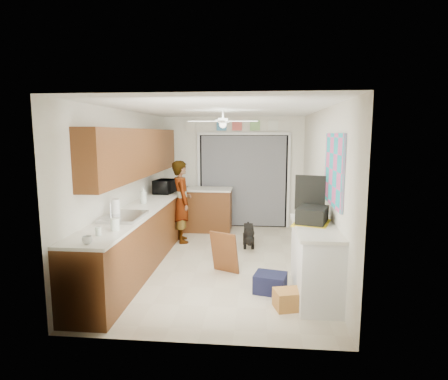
{
  "coord_description": "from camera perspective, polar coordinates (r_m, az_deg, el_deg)",
  "views": [
    {
      "loc": [
        0.6,
        -6.0,
        2.12
      ],
      "look_at": [
        0.0,
        0.4,
        1.15
      ],
      "focal_mm": 30.0,
      "sensor_mm": 36.0,
      "label": 1
    }
  ],
  "objects": [
    {
      "name": "wall_front",
      "position": [
        3.65,
        -4.26,
        -5.2
      ],
      "size": [
        3.2,
        0.0,
        3.2
      ],
      "primitive_type": "plane",
      "rotation": [
        -1.57,
        0.0,
        0.0
      ],
      "color": "white",
      "rests_on": "ground"
    },
    {
      "name": "header_frame_2",
      "position": [
        8.49,
        2.0,
        9.79
      ],
      "size": [
        0.22,
        0.02,
        0.22
      ],
      "primitive_type": "cube",
      "color": "#DA5752",
      "rests_on": "wall_back"
    },
    {
      "name": "navy_crate",
      "position": [
        5.23,
        7.06,
        -13.87
      ],
      "size": [
        0.48,
        0.43,
        0.25
      ],
      "primitive_type": "cube",
      "rotation": [
        0.0,
        0.0,
        -0.23
      ],
      "color": "black",
      "rests_on": "floor"
    },
    {
      "name": "paper_towel_roll",
      "position": [
        5.57,
        -16.18,
        -2.64
      ],
      "size": [
        0.12,
        0.12,
        0.26
      ],
      "primitive_type": "cylinder",
      "rotation": [
        0.0,
        0.0,
        0.04
      ],
      "color": "white",
      "rests_on": "left_countertop"
    },
    {
      "name": "door_trim_right",
      "position": [
        8.53,
        9.82,
        1.25
      ],
      "size": [
        0.06,
        0.04,
        2.1
      ],
      "primitive_type": "cube",
      "color": "white",
      "rests_on": "wall_back"
    },
    {
      "name": "door_trim_left",
      "position": [
        8.62,
        -3.84,
        1.43
      ],
      "size": [
        0.06,
        0.04,
        2.1
      ],
      "primitive_type": "cube",
      "color": "white",
      "rests_on": "wall_back"
    },
    {
      "name": "sink_basin",
      "position": [
        5.47,
        -15.03,
        -4.01
      ],
      "size": [
        0.5,
        0.76,
        0.06
      ],
      "primitive_type": "cube",
      "color": "silver",
      "rests_on": "left_countertop"
    },
    {
      "name": "left_countertop",
      "position": [
        6.4,
        -11.92,
        -2.41
      ],
      "size": [
        0.62,
        4.8,
        0.04
      ],
      "primitive_type": "cube",
      "color": "white",
      "rests_on": "left_base_cabinets"
    },
    {
      "name": "microwave",
      "position": [
        7.54,
        -9.03,
        0.53
      ],
      "size": [
        0.39,
        0.53,
        0.27
      ],
      "primitive_type": "imported",
      "rotation": [
        0.0,
        0.0,
        1.45
      ],
      "color": "black",
      "rests_on": "left_countertop"
    },
    {
      "name": "abstract_painting",
      "position": [
        5.12,
        16.4,
        2.97
      ],
      "size": [
        0.03,
        1.15,
        0.95
      ],
      "primitive_type": "cube",
      "color": "#E05297",
      "rests_on": "wall_right"
    },
    {
      "name": "soap_bottle",
      "position": [
        6.51,
        -12.19,
        -0.76
      ],
      "size": [
        0.13,
        0.13,
        0.29
      ],
      "primitive_type": "imported",
      "rotation": [
        0.0,
        0.0,
        -0.16
      ],
      "color": "silver",
      "rests_on": "left_countertop"
    },
    {
      "name": "suitcase_lid",
      "position": [
        5.39,
        12.97,
        -0.45
      ],
      "size": [
        0.41,
        0.16,
        0.5
      ],
      "primitive_type": "cube",
      "rotation": [
        0.0,
        0.0,
        -0.32
      ],
      "color": "black",
      "rests_on": "suitcase"
    },
    {
      "name": "left_base_cabinets",
      "position": [
        6.51,
        -11.88,
        -6.47
      ],
      "size": [
        0.6,
        4.8,
        0.9
      ],
      "primitive_type": "cube",
      "color": "brown",
      "rests_on": "floor"
    },
    {
      "name": "cabinet_door_panel",
      "position": [
        5.77,
        0.06,
        -9.49
      ],
      "size": [
        0.47,
        0.34,
        0.65
      ],
      "primitive_type": "cube",
      "rotation": [
        0.21,
        0.0,
        -0.44
      ],
      "color": "brown",
      "rests_on": "floor"
    },
    {
      "name": "curtain_panel",
      "position": [
        8.5,
        2.95,
        1.34
      ],
      "size": [
        1.9,
        0.03,
        2.05
      ],
      "primitive_type": "cube",
      "color": "gray",
      "rests_on": "wall_back"
    },
    {
      "name": "wall_right",
      "position": [
        6.14,
        14.67,
        0.16
      ],
      "size": [
        0.0,
        5.0,
        5.0
      ],
      "primitive_type": "plane",
      "rotation": [
        1.57,
        0.0,
        -1.57
      ],
      "color": "white",
      "rests_on": "ground"
    },
    {
      "name": "jar_b",
      "position": [
        4.63,
        -18.61,
        -5.99
      ],
      "size": [
        0.09,
        0.09,
        0.1
      ],
      "primitive_type": "cylinder",
      "rotation": [
        0.0,
        0.0,
        -0.33
      ],
      "color": "silver",
      "rests_on": "left_countertop"
    },
    {
      "name": "wall_left",
      "position": [
        6.45,
        -14.65,
        0.55
      ],
      "size": [
        0.0,
        5.0,
        5.0
      ],
      "primitive_type": "plane",
      "rotation": [
        1.57,
        0.0,
        1.57
      ],
      "color": "white",
      "rests_on": "ground"
    },
    {
      "name": "floor",
      "position": [
        6.39,
        -0.34,
        -10.79
      ],
      "size": [
        5.0,
        5.0,
        0.0
      ],
      "primitive_type": "plane",
      "color": "beige",
      "rests_on": "ground"
    },
    {
      "name": "door_trim_head",
      "position": [
        8.45,
        3.01,
        8.57
      ],
      "size": [
        2.1,
        0.04,
        0.06
      ],
      "primitive_type": "cube",
      "color": "white",
      "rests_on": "wall_back"
    },
    {
      "name": "back_opening_recess",
      "position": [
        8.54,
        2.96,
        1.37
      ],
      "size": [
        2.0,
        0.06,
        2.1
      ],
      "primitive_type": "cube",
      "color": "black",
      "rests_on": "wall_back"
    },
    {
      "name": "peninsula_base",
      "position": [
        8.24,
        -2.43,
        -3.12
      ],
      "size": [
        1.0,
        0.6,
        0.9
      ],
      "primitive_type": "cube",
      "color": "brown",
      "rests_on": "floor"
    },
    {
      "name": "peninsula_top",
      "position": [
        8.16,
        -2.45,
        0.12
      ],
      "size": [
        1.04,
        0.64,
        0.04
      ],
      "primitive_type": "cube",
      "color": "white",
      "rests_on": "peninsula_base"
    },
    {
      "name": "wall_back",
      "position": [
        8.56,
        1.31,
        2.75
      ],
      "size": [
        3.2,
        0.0,
        3.2
      ],
      "primitive_type": "plane",
      "rotation": [
        1.57,
        0.0,
        0.0
      ],
      "color": "white",
      "rests_on": "ground"
    },
    {
      "name": "cardboard_box",
      "position": [
        4.83,
        10.02,
        -16.08
      ],
      "size": [
        0.43,
        0.37,
        0.23
      ],
      "primitive_type": "cube",
      "rotation": [
        0.0,
        0.0,
        0.27
      ],
      "color": "#B87D3A",
      "rests_on": "floor"
    },
    {
      "name": "suitcase_rim",
      "position": [
        5.18,
        13.25,
        -4.89
      ],
      "size": [
        0.6,
        0.69,
        0.02
      ],
      "primitive_type": "cube",
      "rotation": [
        0.0,
        0.0,
        -0.32
      ],
      "color": "yellow",
      "rests_on": "suitcase"
    },
    {
      "name": "cup",
      "position": [
        4.33,
        -20.13,
        -7.18
      ],
      "size": [
        0.13,
        0.13,
        0.09
      ],
      "primitive_type": "imported",
      "rotation": [
        0.0,
        0.0,
        -0.17
      ],
      "color": "white",
      "rests_on": "left_countertop"
    },
    {
      "name": "header_frame_3",
      "position": [
        8.47,
        4.75,
        9.77
      ],
      "size": [
        0.22,
        0.02,
        0.22
      ],
      "primitive_type": "cube",
      "color": "#85BE6C",
      "rests_on": "wall_back"
    },
    {
      "name": "right_counter_top",
      "position": [
        5.0,
        13.77,
        -5.54
      ],
      "size": [
        0.54,
        1.44,
        0.04
      ],
      "primitive_type": "cube",
      "color": "white",
      "rests_on": "right_counter_base"
    },
    {
      "name": "header_frame_4",
      "position": [
        8.48,
        7.49,
        9.72
      ],
      "size": [
        0.22,
        0.02,
        0.22
      ],
      "primitive_type": "cube",
      "color": "white",
      "rests_on": "wall_back"
    },
    {
      "name": "jar_a",
      "position": [
        4.81,
        -16.27,
        -5.04
      ],
      "size": [
        0.13,
        0.13,
        0.15
      ],
      "primitive_type": "cylinder",
      "rotation": [
        0.0,
        0.0,
        -0.25
      ],
      "color": "silver",
      "rests_on": "left_countertop"
    },
    {
      "name": "right_counter_base",
      "position": [
        5.14,
        13.7,
        -10.64
      ],
      "size": [
        0.5,
        1.4,
        0.9
      ],
      "primitive_type": "cube",
      "color": "white",
      "rests_on": "floor"
    },
    {
      "name": "suitcase",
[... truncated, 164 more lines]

